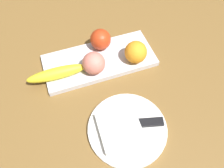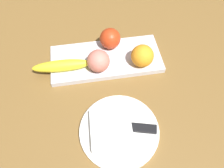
{
  "view_description": "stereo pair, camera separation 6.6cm",
  "coord_description": "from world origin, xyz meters",
  "px_view_note": "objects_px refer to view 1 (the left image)",
  "views": [
    {
      "loc": [
        0.1,
        0.49,
        0.6
      ],
      "look_at": [
        -0.02,
        0.15,
        0.05
      ],
      "focal_mm": 35.53,
      "sensor_mm": 36.0,
      "label": 1
    },
    {
      "loc": [
        0.03,
        0.51,
        0.6
      ],
      "look_at": [
        -0.02,
        0.15,
        0.05
      ],
      "focal_mm": 35.53,
      "sensor_mm": 36.0,
      "label": 2
    }
  ],
  "objects_px": {
    "folded_napkin": "(118,130)",
    "apple": "(101,39)",
    "orange_near_apple": "(136,52)",
    "dinner_plate": "(127,129)",
    "banana": "(57,73)",
    "knife": "(142,123)",
    "fruit_tray": "(99,60)",
    "peach": "(94,63)"
  },
  "relations": [
    {
      "from": "orange_near_apple",
      "to": "dinner_plate",
      "type": "height_order",
      "value": "orange_near_apple"
    },
    {
      "from": "apple",
      "to": "folded_napkin",
      "type": "xyz_separation_m",
      "value": [
        0.05,
        0.31,
        -0.03
      ]
    },
    {
      "from": "dinner_plate",
      "to": "folded_napkin",
      "type": "height_order",
      "value": "folded_napkin"
    },
    {
      "from": "banana",
      "to": "knife",
      "type": "bearing_deg",
      "value": 130.5
    },
    {
      "from": "folded_napkin",
      "to": "knife",
      "type": "relative_size",
      "value": 0.64
    },
    {
      "from": "fruit_tray",
      "to": "knife",
      "type": "bearing_deg",
      "value": 99.18
    },
    {
      "from": "fruit_tray",
      "to": "apple",
      "type": "distance_m",
      "value": 0.07
    },
    {
      "from": "peach",
      "to": "orange_near_apple",
      "type": "bearing_deg",
      "value": 179.45
    },
    {
      "from": "apple",
      "to": "folded_napkin",
      "type": "relative_size",
      "value": 0.61
    },
    {
      "from": "fruit_tray",
      "to": "dinner_plate",
      "type": "height_order",
      "value": "fruit_tray"
    },
    {
      "from": "apple",
      "to": "folded_napkin",
      "type": "distance_m",
      "value": 0.32
    },
    {
      "from": "folded_napkin",
      "to": "apple",
      "type": "bearing_deg",
      "value": -99.16
    },
    {
      "from": "knife",
      "to": "dinner_plate",
      "type": "bearing_deg",
      "value": 12.04
    },
    {
      "from": "banana",
      "to": "dinner_plate",
      "type": "relative_size",
      "value": 0.84
    },
    {
      "from": "orange_near_apple",
      "to": "banana",
      "type": "bearing_deg",
      "value": -3.17
    },
    {
      "from": "apple",
      "to": "orange_near_apple",
      "type": "distance_m",
      "value": 0.13
    },
    {
      "from": "fruit_tray",
      "to": "knife",
      "type": "distance_m",
      "value": 0.27
    },
    {
      "from": "peach",
      "to": "knife",
      "type": "xyz_separation_m",
      "value": [
        -0.07,
        0.22,
        -0.04
      ]
    },
    {
      "from": "orange_near_apple",
      "to": "apple",
      "type": "bearing_deg",
      "value": -46.04
    },
    {
      "from": "banana",
      "to": "folded_napkin",
      "type": "distance_m",
      "value": 0.26
    },
    {
      "from": "folded_napkin",
      "to": "orange_near_apple",
      "type": "bearing_deg",
      "value": -122.78
    },
    {
      "from": "fruit_tray",
      "to": "knife",
      "type": "xyz_separation_m",
      "value": [
        -0.04,
        0.26,
        0.01
      ]
    },
    {
      "from": "orange_near_apple",
      "to": "knife",
      "type": "distance_m",
      "value": 0.23
    },
    {
      "from": "dinner_plate",
      "to": "knife",
      "type": "bearing_deg",
      "value": 177.19
    },
    {
      "from": "orange_near_apple",
      "to": "knife",
      "type": "relative_size",
      "value": 0.41
    },
    {
      "from": "orange_near_apple",
      "to": "fruit_tray",
      "type": "bearing_deg",
      "value": -21.08
    },
    {
      "from": "knife",
      "to": "peach",
      "type": "bearing_deg",
      "value": -57.15
    },
    {
      "from": "orange_near_apple",
      "to": "folded_napkin",
      "type": "bearing_deg",
      "value": 57.22
    },
    {
      "from": "orange_near_apple",
      "to": "dinner_plate",
      "type": "relative_size",
      "value": 0.33
    },
    {
      "from": "apple",
      "to": "folded_napkin",
      "type": "height_order",
      "value": "apple"
    },
    {
      "from": "fruit_tray",
      "to": "dinner_plate",
      "type": "relative_size",
      "value": 1.67
    },
    {
      "from": "banana",
      "to": "knife",
      "type": "height_order",
      "value": "banana"
    },
    {
      "from": "folded_napkin",
      "to": "fruit_tray",
      "type": "bearing_deg",
      "value": -96.1
    },
    {
      "from": "fruit_tray",
      "to": "apple",
      "type": "height_order",
      "value": "apple"
    },
    {
      "from": "apple",
      "to": "peach",
      "type": "xyz_separation_m",
      "value": [
        0.05,
        0.09,
        0.0
      ]
    },
    {
      "from": "banana",
      "to": "peach",
      "type": "height_order",
      "value": "peach"
    },
    {
      "from": "orange_near_apple",
      "to": "peach",
      "type": "bearing_deg",
      "value": -0.55
    },
    {
      "from": "knife",
      "to": "folded_napkin",
      "type": "bearing_deg",
      "value": 13.16
    },
    {
      "from": "apple",
      "to": "dinner_plate",
      "type": "distance_m",
      "value": 0.32
    },
    {
      "from": "dinner_plate",
      "to": "folded_napkin",
      "type": "distance_m",
      "value": 0.03
    },
    {
      "from": "peach",
      "to": "dinner_plate",
      "type": "relative_size",
      "value": 0.33
    },
    {
      "from": "orange_near_apple",
      "to": "folded_napkin",
      "type": "xyz_separation_m",
      "value": [
        0.14,
        0.22,
        -0.03
      ]
    }
  ]
}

